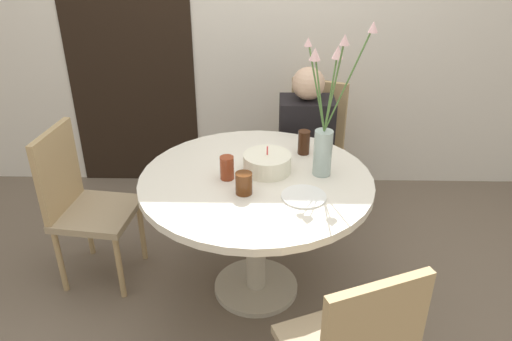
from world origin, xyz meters
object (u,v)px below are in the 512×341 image
at_px(birthday_cake, 267,163).
at_px(drink_glass_1, 227,168).
at_px(drink_glass_2, 304,142).
at_px(person_woman, 305,152).
at_px(chair_left_flank, 81,199).
at_px(chair_right_flank, 312,142).
at_px(side_plate, 304,196).
at_px(drink_glass_0, 244,183).
at_px(flower_vase, 325,129).

xyz_separation_m(birthday_cake, drink_glass_1, (-0.20, -0.08, 0.01)).
height_order(drink_glass_2, person_woman, person_woman).
distance_m(chair_left_flank, drink_glass_1, 0.87).
bearing_deg(drink_glass_1, person_woman, 59.51).
xyz_separation_m(chair_right_flank, chair_left_flank, (-1.32, -0.77, 0.00)).
bearing_deg(chair_left_flank, side_plate, -97.21).
height_order(chair_right_flank, drink_glass_1, chair_right_flank).
xyz_separation_m(birthday_cake, drink_glass_0, (-0.11, -0.22, 0.01)).
xyz_separation_m(birthday_cake, side_plate, (0.17, -0.26, -0.04)).
distance_m(chair_left_flank, flower_vase, 1.37).
distance_m(birthday_cake, flower_vase, 0.34).
height_order(chair_left_flank, drink_glass_0, chair_left_flank).
height_order(chair_right_flank, flower_vase, flower_vase).
bearing_deg(drink_glass_0, flower_vase, 27.38).
distance_m(chair_right_flank, drink_glass_1, 1.07).
distance_m(chair_right_flank, side_plate, 1.11).
relative_size(flower_vase, drink_glass_0, 7.18).
bearing_deg(drink_glass_1, chair_right_flank, 60.80).
distance_m(drink_glass_2, person_woman, 0.55).
relative_size(flower_vase, person_woman, 0.72).
bearing_deg(drink_glass_0, drink_glass_2, 54.53).
bearing_deg(drink_glass_0, drink_glass_1, 122.25).
distance_m(flower_vase, side_plate, 0.35).
bearing_deg(side_plate, chair_left_flank, 165.24).
xyz_separation_m(drink_glass_1, drink_glass_2, (0.40, 0.29, 0.01)).
relative_size(flower_vase, drink_glass_2, 5.79).
distance_m(chair_left_flank, drink_glass_2, 1.25).
bearing_deg(person_woman, chair_right_flank, 67.91).
height_order(flower_vase, drink_glass_0, flower_vase).
bearing_deg(chair_right_flank, side_plate, -75.17).
height_order(chair_right_flank, drink_glass_2, chair_right_flank).
xyz_separation_m(flower_vase, side_plate, (-0.11, -0.23, -0.24)).
xyz_separation_m(chair_right_flank, drink_glass_0, (-0.42, -1.04, 0.27)).
distance_m(chair_left_flank, drink_glass_0, 0.98).
distance_m(birthday_cake, drink_glass_1, 0.21).
relative_size(chair_right_flank, drink_glass_0, 8.48).
relative_size(chair_right_flank, birthday_cake, 3.70).
relative_size(drink_glass_2, person_woman, 0.12).
relative_size(chair_left_flank, side_plate, 4.27).
height_order(chair_right_flank, person_woman, person_woman).
bearing_deg(person_woman, chair_left_flank, -153.82).
relative_size(side_plate, drink_glass_2, 1.60).
height_order(flower_vase, drink_glass_1, flower_vase).
bearing_deg(drink_glass_2, flower_vase, -70.68).
relative_size(chair_left_flank, flower_vase, 1.18).
distance_m(side_plate, drink_glass_1, 0.41).
xyz_separation_m(side_plate, drink_glass_2, (0.03, 0.46, 0.06)).
height_order(side_plate, person_woman, person_woman).
bearing_deg(flower_vase, drink_glass_0, -152.62).
height_order(chair_right_flank, side_plate, chair_right_flank).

